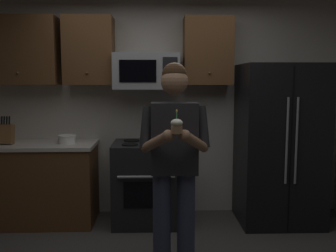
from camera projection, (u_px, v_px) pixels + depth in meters
The scene contains 10 objects.
wall_back at pixel (160, 107), 4.56m from camera, with size 4.40×0.10×2.60m, color beige.
oven_range at pixel (147, 182), 4.27m from camera, with size 0.76×0.70×0.93m.
microwave at pixel (147, 71), 4.24m from camera, with size 0.74×0.41×0.40m.
refrigerator at pixel (279, 144), 4.23m from camera, with size 0.90×0.75×1.80m.
cabinet_row_upper at pixel (96, 51), 4.24m from camera, with size 2.78×0.36×0.76m.
counter_left at pixel (33, 183), 4.25m from camera, with size 1.44×0.66×0.92m.
knife_block at pixel (6, 134), 4.12m from camera, with size 0.16×0.15×0.32m.
bowl_large_white at pixel (67, 139), 4.19m from camera, with size 0.20×0.20×0.09m.
person at pixel (174, 157), 3.06m from camera, with size 0.60×0.48×1.76m.
cupcake at pixel (177, 126), 2.70m from camera, with size 0.09×0.09×0.17m.
Camera 1 is at (-0.05, -2.81, 1.61)m, focal length 40.02 mm.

